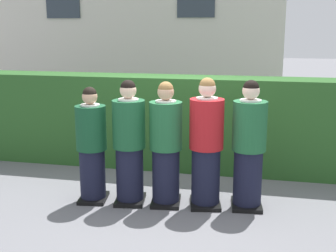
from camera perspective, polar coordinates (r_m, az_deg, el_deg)
name	(u,v)px	position (r m, az deg, el deg)	size (l,w,h in m)	color
ground_plane	(168,203)	(6.01, 0.00, -9.82)	(60.00, 60.00, 0.00)	slate
student_front_row_0	(92,148)	(5.98, -9.70, -2.73)	(0.42, 0.52, 1.54)	black
student_front_row_1	(129,145)	(5.84, -4.96, -2.48)	(0.45, 0.55, 1.63)	black
student_front_row_2	(166,147)	(5.77, -0.28, -2.69)	(0.43, 0.54, 1.62)	black
student_in_red_blazer	(206,146)	(5.72, 4.89, -2.58)	(0.47, 0.54, 1.67)	black
student_front_row_4	(249,148)	(5.75, 10.24, -2.79)	(0.43, 0.51, 1.65)	black
hedge	(189,123)	(7.30, 2.74, 0.38)	(8.10, 0.70, 1.51)	#285623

